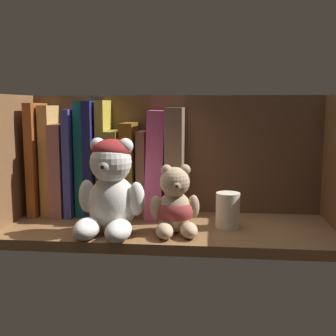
% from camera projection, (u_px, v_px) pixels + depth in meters
% --- Properties ---
extents(shelf_board, '(0.64, 0.24, 0.02)m').
position_uv_depth(shelf_board, '(169.00, 231.00, 0.86)').
color(shelf_board, brown).
rests_on(shelf_board, ground).
extents(shelf_back_panel, '(0.67, 0.01, 0.28)m').
position_uv_depth(shelf_back_panel, '(175.00, 159.00, 0.97)').
color(shelf_back_panel, brown).
rests_on(shelf_back_panel, ground).
extents(shelf_side_panel_left, '(0.02, 0.26, 0.28)m').
position_uv_depth(shelf_side_panel_left, '(8.00, 164.00, 0.88)').
color(shelf_side_panel_left, brown).
rests_on(shelf_side_panel_left, ground).
extents(book_0, '(0.02, 0.13, 0.24)m').
position_uv_depth(book_0, '(41.00, 158.00, 0.96)').
color(book_0, brown).
rests_on(book_0, shelf_board).
extents(book_1, '(0.02, 0.10, 0.24)m').
position_uv_depth(book_1, '(52.00, 159.00, 0.96)').
color(book_1, tan).
rests_on(book_1, shelf_board).
extents(book_2, '(0.03, 0.14, 0.20)m').
position_uv_depth(book_2, '(65.00, 168.00, 0.96)').
color(book_2, '#A06262').
rests_on(book_2, shelf_board).
extents(book_3, '(0.02, 0.13, 0.23)m').
position_uv_depth(book_3, '(76.00, 162.00, 0.96)').
color(book_3, '#4246B0').
rests_on(book_3, shelf_board).
extents(book_4, '(0.02, 0.10, 0.25)m').
position_uv_depth(book_4, '(85.00, 158.00, 0.95)').
color(book_4, '#1A8578').
rests_on(book_4, shelf_board).
extents(book_5, '(0.02, 0.13, 0.25)m').
position_uv_depth(book_5, '(95.00, 158.00, 0.95)').
color(book_5, navy).
rests_on(book_5, shelf_board).
extents(book_6, '(0.02, 0.10, 0.25)m').
position_uv_depth(book_6, '(105.00, 158.00, 0.95)').
color(book_6, gold).
rests_on(book_6, shelf_board).
extents(book_7, '(0.03, 0.15, 0.19)m').
position_uv_depth(book_7, '(117.00, 172.00, 0.95)').
color(book_7, olive).
rests_on(book_7, shelf_board).
extents(book_8, '(0.03, 0.13, 0.20)m').
position_uv_depth(book_8, '(131.00, 169.00, 0.95)').
color(book_8, brown).
rests_on(book_8, shelf_board).
extents(book_9, '(0.02, 0.09, 0.18)m').
position_uv_depth(book_9, '(143.00, 173.00, 0.94)').
color(book_9, brown).
rests_on(book_9, shelf_board).
extents(book_10, '(0.04, 0.13, 0.23)m').
position_uv_depth(book_10, '(158.00, 163.00, 0.94)').
color(book_10, '#B94C80').
rests_on(book_10, shelf_board).
extents(book_11, '(0.04, 0.15, 0.23)m').
position_uv_depth(book_11, '(176.00, 162.00, 0.93)').
color(book_11, '#805F4C').
rests_on(book_11, shelf_board).
extents(teddy_bear_larger, '(0.13, 0.14, 0.18)m').
position_uv_depth(teddy_bear_larger, '(111.00, 189.00, 0.80)').
color(teddy_bear_larger, white).
rests_on(teddy_bear_larger, shelf_board).
extents(teddy_bear_smaller, '(0.10, 0.10, 0.13)m').
position_uv_depth(teddy_bear_smaller, '(175.00, 206.00, 0.81)').
color(teddy_bear_smaller, tan).
rests_on(teddy_bear_smaller, shelf_board).
extents(pillar_candle, '(0.05, 0.05, 0.07)m').
position_uv_depth(pillar_candle, '(228.00, 210.00, 0.85)').
color(pillar_candle, silver).
rests_on(pillar_candle, shelf_board).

